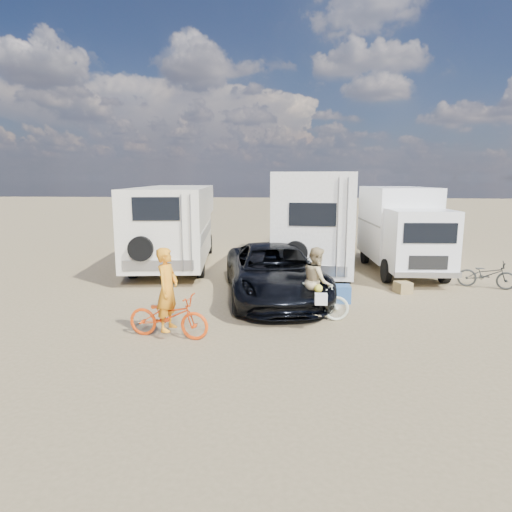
# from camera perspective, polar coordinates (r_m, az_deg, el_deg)

# --- Properties ---
(ground) EXTENTS (140.00, 140.00, 0.00)m
(ground) POSITION_cam_1_polar(r_m,az_deg,el_deg) (10.74, 7.68, -9.04)
(ground) COLOR #947E58
(ground) RESTS_ON ground
(rv_main) EXTENTS (3.19, 8.27, 3.69)m
(rv_main) POSITION_cam_1_polar(r_m,az_deg,el_deg) (17.25, 7.92, 4.49)
(rv_main) COLOR white
(rv_main) RESTS_ON ground
(rv_left) EXTENTS (3.78, 8.70, 3.15)m
(rv_left) POSITION_cam_1_polar(r_m,az_deg,el_deg) (18.20, -10.45, 3.86)
(rv_left) COLOR white
(rv_left) RESTS_ON ground
(box_truck) EXTENTS (2.50, 5.84, 3.17)m
(box_truck) POSITION_cam_1_polar(r_m,az_deg,el_deg) (17.19, 18.52, 3.16)
(box_truck) COLOR white
(box_truck) RESTS_ON ground
(dark_suv) EXTENTS (3.64, 6.07, 1.58)m
(dark_suv) POSITION_cam_1_polar(r_m,az_deg,el_deg) (12.85, 2.38, -2.10)
(dark_suv) COLOR black
(dark_suv) RESTS_ON ground
(bike_man) EXTENTS (1.95, 0.91, 0.98)m
(bike_man) POSITION_cam_1_polar(r_m,az_deg,el_deg) (9.98, -11.34, -7.68)
(bike_man) COLOR #E6420A
(bike_man) RESTS_ON ground
(bike_woman) EXTENTS (1.67, 0.59, 0.98)m
(bike_woman) POSITION_cam_1_polar(r_m,az_deg,el_deg) (10.98, 7.84, -5.92)
(bike_woman) COLOR beige
(bike_woman) RESTS_ON ground
(rider_man) EXTENTS (0.53, 0.73, 1.85)m
(rider_man) POSITION_cam_1_polar(r_m,az_deg,el_deg) (9.86, -11.43, -5.28)
(rider_man) COLOR orange
(rider_man) RESTS_ON ground
(rider_woman) EXTENTS (0.70, 0.86, 1.68)m
(rider_woman) POSITION_cam_1_polar(r_m,az_deg,el_deg) (10.89, 7.89, -4.16)
(rider_woman) COLOR tan
(rider_woman) RESTS_ON ground
(bike_parked) EXTENTS (1.81, 1.09, 0.90)m
(bike_parked) POSITION_cam_1_polar(r_m,az_deg,el_deg) (15.93, 27.83, -2.14)
(bike_parked) COLOR #282A27
(bike_parked) RESTS_ON ground
(cooler) EXTENTS (0.63, 0.47, 0.49)m
(cooler) POSITION_cam_1_polar(r_m,az_deg,el_deg) (12.77, 10.79, -4.86)
(cooler) COLOR #2D5794
(cooler) RESTS_ON ground
(crate) EXTENTS (0.57, 0.57, 0.35)m
(crate) POSITION_cam_1_polar(r_m,az_deg,el_deg) (14.31, 18.60, -3.90)
(crate) COLOR olive
(crate) RESTS_ON ground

